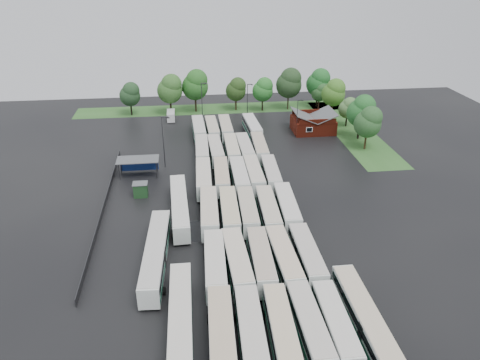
{
  "coord_description": "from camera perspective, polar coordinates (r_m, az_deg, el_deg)",
  "views": [
    {
      "loc": [
        -7.2,
        -64.96,
        39.92
      ],
      "look_at": [
        2.0,
        12.0,
        2.5
      ],
      "focal_mm": 35.0,
      "sensor_mm": 36.0,
      "label": 1
    }
  ],
  "objects": [
    {
      "name": "utility_hut",
      "position": [
        87.1,
        -12.03,
        -1.15
      ],
      "size": [
        2.7,
        2.2,
        2.62
      ],
      "color": "#173C1A",
      "rests_on": "ground"
    },
    {
      "name": "bus_r0c4",
      "position": [
        56.67,
        11.55,
        -16.97
      ],
      "size": [
        2.94,
        12.68,
        3.52
      ],
      "rotation": [
        0.0,
        0.0,
        -0.02
      ],
      "color": "silver",
      "rests_on": "ground"
    },
    {
      "name": "tree_east_4",
      "position": [
        136.42,
        9.75,
        10.56
      ],
      "size": [
        4.69,
        4.67,
        7.74
      ],
      "color": "#311C12",
      "rests_on": "ground"
    },
    {
      "name": "bus_r2c0",
      "position": [
        76.49,
        -3.76,
        -3.99
      ],
      "size": [
        3.27,
        13.29,
        3.68
      ],
      "rotation": [
        0.0,
        0.0,
        -0.04
      ],
      "color": "silver",
      "rests_on": "ground"
    },
    {
      "name": "tree_east_0",
      "position": [
        108.31,
        15.42,
        6.86
      ],
      "size": [
        6.11,
        6.11,
        10.12
      ],
      "color": "#3C2B17",
      "rests_on": "ground"
    },
    {
      "name": "bus_r4c3",
      "position": [
        101.52,
        0.59,
        3.81
      ],
      "size": [
        2.83,
        12.77,
        3.55
      ],
      "rotation": [
        0.0,
        0.0,
        0.01
      ],
      "color": "silver",
      "rests_on": "ground"
    },
    {
      "name": "bus_r5c0",
      "position": [
        113.6,
        -5.05,
        6.16
      ],
      "size": [
        3.08,
        13.08,
        3.62
      ],
      "rotation": [
        0.0,
        0.0,
        0.02
      ],
      "color": "silver",
      "rests_on": "ground"
    },
    {
      "name": "bus_r2c1",
      "position": [
        76.55,
        -1.3,
        -3.93
      ],
      "size": [
        3.15,
        13.09,
        3.62
      ],
      "rotation": [
        0.0,
        0.0,
        -0.03
      ],
      "color": "silver",
      "rests_on": "ground"
    },
    {
      "name": "west_fence",
      "position": [
        84.22,
        -16.27,
        -3.19
      ],
      "size": [
        0.1,
        50.0,
        1.2
      ],
      "primitive_type": "cube",
      "color": "#2D2D30",
      "rests_on": "ground"
    },
    {
      "name": "bus_r4c2",
      "position": [
        101.16,
        -1.01,
        3.72
      ],
      "size": [
        2.88,
        12.77,
        3.55
      ],
      "rotation": [
        0.0,
        0.0,
        -0.01
      ],
      "color": "silver",
      "rests_on": "ground"
    },
    {
      "name": "bus_r4c0",
      "position": [
        100.9,
        -4.65,
        3.58
      ],
      "size": [
        3.0,
        12.78,
        3.54
      ],
      "rotation": [
        0.0,
        0.0,
        -0.02
      ],
      "color": "silver",
      "rests_on": "ground"
    },
    {
      "name": "bus_r5c4",
      "position": [
        114.47,
        1.48,
        6.43
      ],
      "size": [
        3.3,
        13.32,
        3.68
      ],
      "rotation": [
        0.0,
        0.0,
        0.04
      ],
      "color": "silver",
      "rests_on": "ground"
    },
    {
      "name": "tree_north_3",
      "position": [
        133.1,
        -0.43,
        11.02
      ],
      "size": [
        5.67,
        5.67,
        9.4
      ],
      "color": "#3A2819",
      "rests_on": "ground"
    },
    {
      "name": "bus_r0c0",
      "position": [
        54.58,
        -2.28,
        -18.24
      ],
      "size": [
        3.25,
        13.24,
        3.66
      ],
      "rotation": [
        0.0,
        0.0,
        -0.04
      ],
      "color": "silver",
      "rests_on": "ground"
    },
    {
      "name": "bus_r5c2",
      "position": [
        114.18,
        -1.77,
        6.34
      ],
      "size": [
        2.79,
        12.77,
        3.55
      ],
      "rotation": [
        0.0,
        0.0,
        -0.01
      ],
      "color": "silver",
      "rests_on": "ground"
    },
    {
      "name": "bus_r3c4",
      "position": [
        89.99,
        3.8,
        0.73
      ],
      "size": [
        3.28,
        12.68,
        3.5
      ],
      "rotation": [
        0.0,
        0.0,
        -0.05
      ],
      "color": "silver",
      "rests_on": "ground"
    },
    {
      "name": "bus_r4c4",
      "position": [
        102.0,
        2.39,
        3.9
      ],
      "size": [
        3.23,
        12.91,
        3.57
      ],
      "rotation": [
        0.0,
        0.0,
        -0.04
      ],
      "color": "silver",
      "rests_on": "ground"
    },
    {
      "name": "wash_shed",
      "position": [
        95.02,
        -12.32,
        2.28
      ],
      "size": [
        8.2,
        4.2,
        3.58
      ],
      "color": "#2D2D30",
      "rests_on": "ground"
    },
    {
      "name": "puddle_2",
      "position": [
        75.64,
        -4.98,
        -6.19
      ],
      "size": [
        6.52,
        6.52,
        0.01
      ],
      "primitive_type": "cylinder",
      "color": "black",
      "rests_on": "ground"
    },
    {
      "name": "puddle_0",
      "position": [
        62.67,
        2.1,
        -13.81
      ],
      "size": [
        6.41,
        6.41,
        0.01
      ],
      "primitive_type": "cylinder",
      "color": "black",
      "rests_on": "ground"
    },
    {
      "name": "artic_bus_east",
      "position": [
        57.23,
        15.37,
        -16.88
      ],
      "size": [
        2.77,
        19.37,
        3.59
      ],
      "rotation": [
        0.0,
        0.0,
        0.0
      ],
      "color": "silver",
      "rests_on": "ground"
    },
    {
      "name": "bus_r3c3",
      "position": [
        89.41,
        1.69,
        0.65
      ],
      "size": [
        2.84,
        12.97,
        3.6
      ],
      "rotation": [
        0.0,
        0.0,
        -0.01
      ],
      "color": "silver",
      "rests_on": "ground"
    },
    {
      "name": "bus_r0c3",
      "position": [
        56.03,
        8.44,
        -17.22
      ],
      "size": [
        2.83,
        12.85,
        3.57
      ],
      "rotation": [
        0.0,
        0.0,
        0.01
      ],
      "color": "silver",
      "rests_on": "ground"
    },
    {
      "name": "lamp_post_ne",
      "position": [
        113.86,
        7.05,
        7.85
      ],
      "size": [
        1.39,
        0.27,
        9.05
      ],
      "color": "#2D2D30",
      "rests_on": "ground"
    },
    {
      "name": "tree_north_1",
      "position": [
        130.21,
        -8.49,
        10.97
      ],
      "size": [
        6.82,
        6.82,
        11.3
      ],
      "color": "black",
      "rests_on": "ground"
    },
    {
      "name": "bus_r1c1",
      "position": [
        64.86,
        -0.35,
        -9.98
      ],
      "size": [
        3.21,
        13.28,
        3.68
      ],
      "rotation": [
        0.0,
        0.0,
        0.03
      ],
      "color": "silver",
      "rests_on": "ground"
    },
    {
      "name": "bus_r2c3",
      "position": [
        77.02,
        3.45,
        -3.79
      ],
      "size": [
        3.15,
        13.03,
        3.61
      ],
      "rotation": [
        0.0,
        0.0,
        -0.03
      ],
      "color": "silver",
      "rests_on": "ground"
    },
    {
      "name": "bus_r1c3",
      "position": [
        65.78,
        5.35,
        -9.55
      ],
      "size": [
        3.09,
        13.15,
        3.64
      ],
      "rotation": [
        0.0,
        0.0,
        0.02
      ],
      "color": "silver",
      "rests_on": "ground"
    },
    {
      "name": "grass_strip_east",
      "position": [
        122.08,
        13.39,
        5.97
      ],
      "size": [
        10.0,
        50.0,
        0.01
      ],
      "primitive_type": "cube",
      "color": "#306025",
      "rests_on": "ground"
    },
    {
      "name": "tree_east_2",
      "position": [
        122.98,
        13.07,
        8.58
      ],
      "size": [
        4.67,
        4.65,
        7.71
      ],
      "color": "black",
      "rests_on": "ground"
    },
    {
      "name": "tree_east_1",
      "position": [
        114.21,
        14.63,
        8.18
      ],
      "size": [
        6.58,
        6.58,
        10.89
      ],
      "color": "black",
      "rests_on": "ground"
    },
    {
      "name": "tree_north_6",
      "position": [
        137.66,
        9.59,
        11.68
      ],
      "size": [
        6.78,
        6.78,
        11.23
      ],
      "color": "black",
      "rests_on": "ground"
    },
    {
      "name": "artic_bus_west_c",
      "position": [
        67.49,
        -10.22,
        -8.87
      ],
      "size": [
        3.76,
        19.72,
        3.64
      ],
      "rotation": [
        0.0,
        0.0,
        -0.05
      ],
      "color": "silver",
      "rests_on": "ground"
    },
    {
      "name": "bus_r4c1",
      "position": [
        100.83,
        -2.98,
        3.6
      ],
      "size": [
        2.96,
        12.66,
        3.51
      ],
      "rotation": [
        0.0,
        0.0,
        0.02
      ],
      "color": "silver",
      "rests_on": "ground"
    },
    {
      "name": "bus_r1c4",
      "position": [
        66.74,
        8.17,
        -9.17
      ],
      "size": [
        2.87,
        13.0,
        3.61
      ],
      "rotation": [
        0.0,
        0.0,
        -0.01
      ],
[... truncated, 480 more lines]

